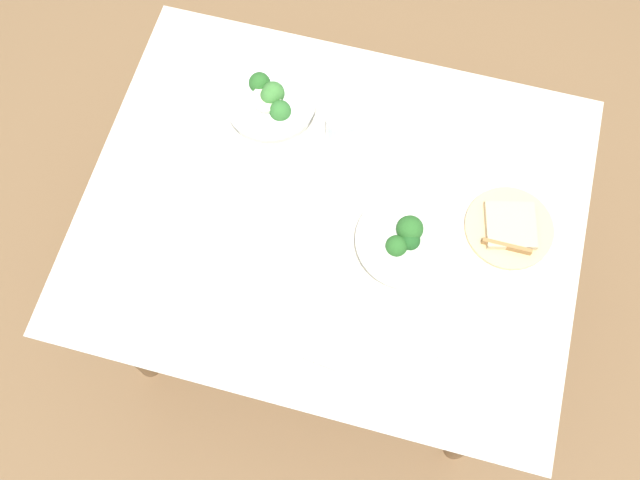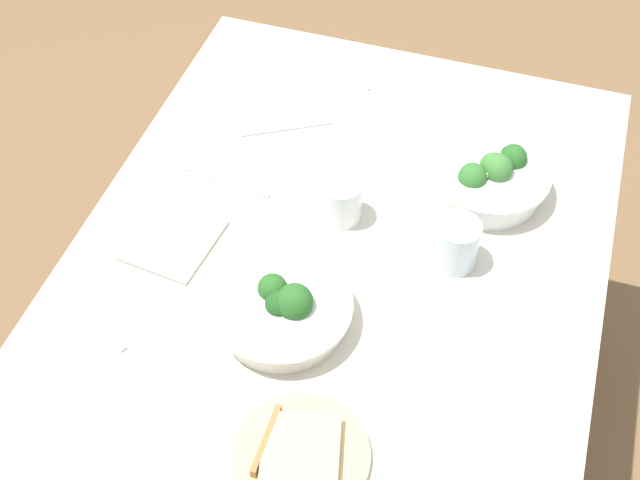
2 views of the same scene
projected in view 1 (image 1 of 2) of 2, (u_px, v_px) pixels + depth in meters
The scene contains 12 objects.
ground_plane at pixel (329, 297), 2.45m from camera, with size 6.00×6.00×0.00m, color brown.
dining_table at pixel (332, 229), 1.89m from camera, with size 1.23×0.98×0.72m.
broccoli_bowl_far at pixel (271, 103), 1.85m from camera, with size 0.24×0.24×0.10m.
broccoli_bowl_near at pixel (406, 242), 1.72m from camera, with size 0.25×0.25×0.10m.
bread_side_plate at pixel (509, 228), 1.75m from camera, with size 0.22×0.22×0.03m.
water_glass_center at pixel (342, 127), 1.81m from camera, with size 0.08×0.08×0.10m, color silver.
water_glass_side at pixel (301, 205), 1.74m from camera, with size 0.08×0.08×0.09m, color silver.
fork_by_far_bowl at pixel (432, 369), 1.64m from camera, with size 0.05×0.09×0.00m.
fork_by_near_bowl at pixel (135, 204), 1.79m from camera, with size 0.07×0.09×0.00m.
table_knife_left at pixel (267, 302), 1.69m from camera, with size 0.19×0.01×0.00m, color #B7B7BC.
table_knife_right at pixel (200, 259), 1.73m from camera, with size 0.20×0.01×0.00m, color #B7B7BC.
napkin_folded_upper at pixel (335, 336), 1.66m from camera, with size 0.17×0.15×0.01m, color #B1A997.
Camera 1 is at (0.15, -0.70, 2.35)m, focal length 40.46 mm.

